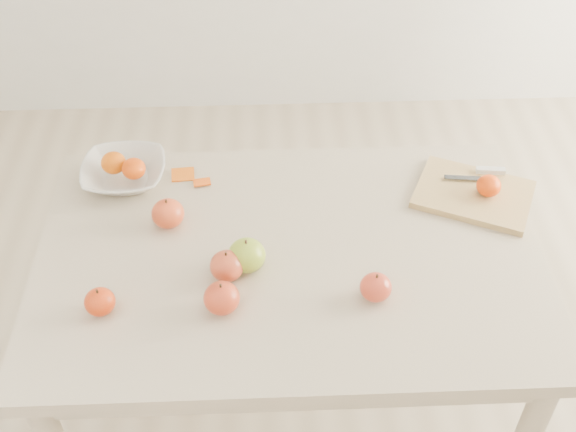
{
  "coord_description": "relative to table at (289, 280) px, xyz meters",
  "views": [
    {
      "loc": [
        -0.05,
        -1.2,
        1.97
      ],
      "look_at": [
        0.0,
        0.05,
        0.82
      ],
      "focal_mm": 45.0,
      "sensor_mm": 36.0,
      "label": 1
    }
  ],
  "objects": [
    {
      "name": "apple_green",
      "position": [
        -0.1,
        -0.05,
        0.14
      ],
      "size": [
        0.09,
        0.09,
        0.08
      ],
      "primitive_type": "ellipsoid",
      "color": "olive",
      "rests_on": "table"
    },
    {
      "name": "orange_peel_a",
      "position": [
        -0.27,
        0.29,
        0.1
      ],
      "size": [
        0.06,
        0.05,
        0.01
      ],
      "primitive_type": "cube",
      "rotation": [
        0.21,
        0.0,
        0.07
      ],
      "color": "#D75C0F",
      "rests_on": "table"
    },
    {
      "name": "cutting_board",
      "position": [
        0.48,
        0.18,
        0.11
      ],
      "size": [
        0.35,
        0.31,
        0.02
      ],
      "primitive_type": "cube",
      "rotation": [
        0.0,
        0.0,
        -0.44
      ],
      "color": "tan",
      "rests_on": "table"
    },
    {
      "name": "ground",
      "position": [
        0.0,
        0.0,
        -0.65
      ],
      "size": [
        3.5,
        3.5,
        0.0
      ],
      "primitive_type": "plane",
      "color": "#C6B293",
      "rests_on": "ground"
    },
    {
      "name": "orange_peel_b",
      "position": [
        -0.22,
        0.26,
        0.1
      ],
      "size": [
        0.05,
        0.04,
        0.01
      ],
      "primitive_type": "cube",
      "rotation": [
        -0.14,
        0.0,
        0.15
      ],
      "color": "#E95710",
      "rests_on": "table"
    },
    {
      "name": "apple_red_a",
      "position": [
        -0.29,
        0.11,
        0.13
      ],
      "size": [
        0.08,
        0.08,
        0.07
      ],
      "primitive_type": "ellipsoid",
      "color": "#A41712",
      "rests_on": "table"
    },
    {
      "name": "bowl_tangerine_far",
      "position": [
        -0.39,
        0.27,
        0.15
      ],
      "size": [
        0.06,
        0.06,
        0.05
      ],
      "primitive_type": "ellipsoid",
      "color": "#E83D08",
      "rests_on": "fruit_bowl"
    },
    {
      "name": "board_tangerine",
      "position": [
        0.51,
        0.17,
        0.14
      ],
      "size": [
        0.06,
        0.06,
        0.05
      ],
      "primitive_type": "ellipsoid",
      "color": "#D43B07",
      "rests_on": "cutting_board"
    },
    {
      "name": "table",
      "position": [
        0.0,
        0.0,
        0.0
      ],
      "size": [
        1.2,
        0.8,
        0.75
      ],
      "color": "#C2AF93",
      "rests_on": "ground"
    },
    {
      "name": "apple_red_b",
      "position": [
        -0.14,
        -0.07,
        0.13
      ],
      "size": [
        0.08,
        0.08,
        0.07
      ],
      "primitive_type": "ellipsoid",
      "color": "maroon",
      "rests_on": "table"
    },
    {
      "name": "apple_red_c",
      "position": [
        -0.15,
        -0.17,
        0.13
      ],
      "size": [
        0.08,
        0.08,
        0.07
      ],
      "primitive_type": "ellipsoid",
      "color": "maroon",
      "rests_on": "table"
    },
    {
      "name": "bowl_tangerine_near",
      "position": [
        -0.44,
        0.29,
        0.15
      ],
      "size": [
        0.06,
        0.06,
        0.06
      ],
      "primitive_type": "ellipsoid",
      "color": "orange",
      "rests_on": "fruit_bowl"
    },
    {
      "name": "paring_knife",
      "position": [
        0.53,
        0.25,
        0.12
      ],
      "size": [
        0.17,
        0.05,
        0.01
      ],
      "color": "silver",
      "rests_on": "cutting_board"
    },
    {
      "name": "fruit_bowl",
      "position": [
        -0.42,
        0.28,
        0.13
      ],
      "size": [
        0.22,
        0.22,
        0.05
      ],
      "primitive_type": "imported",
      "color": "silver",
      "rests_on": "table"
    },
    {
      "name": "apple_red_d",
      "position": [
        -0.42,
        -0.16,
        0.13
      ],
      "size": [
        0.07,
        0.07,
        0.06
      ],
      "primitive_type": "ellipsoid",
      "color": "#9D0902",
      "rests_on": "table"
    },
    {
      "name": "apple_red_e",
      "position": [
        0.19,
        -0.15,
        0.13
      ],
      "size": [
        0.07,
        0.07,
        0.06
      ],
      "primitive_type": "ellipsoid",
      "color": "maroon",
      "rests_on": "table"
    }
  ]
}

